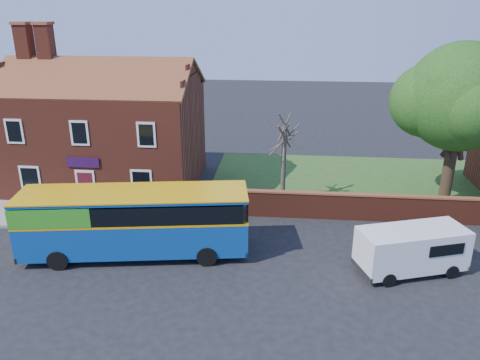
# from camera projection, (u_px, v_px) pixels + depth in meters

# --- Properties ---
(ground) EXTENTS (120.00, 120.00, 0.00)m
(ground) POSITION_uv_depth(u_px,v_px,m) (171.00, 277.00, 21.29)
(ground) COLOR black
(ground) RESTS_ON ground
(pavement) EXTENTS (18.00, 3.50, 0.12)m
(pavement) POSITION_uv_depth(u_px,v_px,m) (76.00, 216.00, 27.26)
(pavement) COLOR gray
(pavement) RESTS_ON ground
(kerb) EXTENTS (18.00, 0.15, 0.14)m
(kerb) POSITION_uv_depth(u_px,v_px,m) (63.00, 229.00, 25.63)
(kerb) COLOR slate
(kerb) RESTS_ON ground
(grass_strip) EXTENTS (26.00, 12.00, 0.04)m
(grass_strip) POSITION_uv_depth(u_px,v_px,m) (400.00, 184.00, 32.21)
(grass_strip) COLOR #426B28
(grass_strip) RESTS_ON ground
(shop_building) EXTENTS (12.30, 8.13, 10.50)m
(shop_building) POSITION_uv_depth(u_px,v_px,m) (106.00, 135.00, 31.45)
(shop_building) COLOR maroon
(shop_building) RESTS_ON ground
(boundary_wall) EXTENTS (22.00, 0.38, 1.60)m
(boundary_wall) POSITION_uv_depth(u_px,v_px,m) (426.00, 209.00, 26.34)
(boundary_wall) COLOR maroon
(boundary_wall) RESTS_ON ground
(bus) EXTENTS (11.14, 4.33, 3.30)m
(bus) POSITION_uv_depth(u_px,v_px,m) (128.00, 220.00, 22.57)
(bus) COLOR #0E439A
(bus) RESTS_ON ground
(van_near) EXTENTS (5.24, 3.38, 2.14)m
(van_near) POSITION_uv_depth(u_px,v_px,m) (412.00, 248.00, 21.30)
(van_near) COLOR white
(van_near) RESTS_ON ground
(large_tree) EXTENTS (8.03, 6.35, 9.79)m
(large_tree) POSITION_uv_depth(u_px,v_px,m) (460.00, 100.00, 27.30)
(large_tree) COLOR black
(large_tree) RESTS_ON ground
(bare_tree) EXTENTS (2.04, 2.43, 5.43)m
(bare_tree) POSITION_uv_depth(u_px,v_px,m) (284.00, 161.00, 28.27)
(bare_tree) COLOR #4C4238
(bare_tree) RESTS_ON ground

